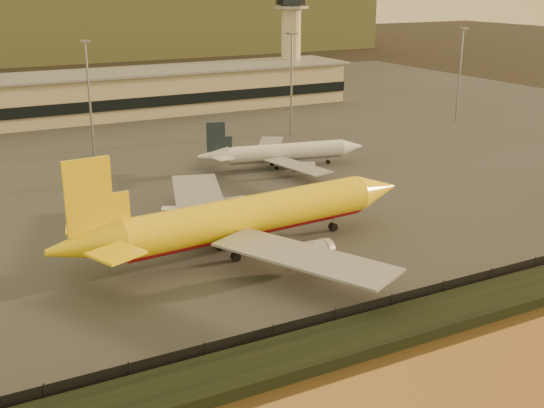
{
  "coord_description": "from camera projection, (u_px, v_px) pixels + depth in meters",
  "views": [
    {
      "loc": [
        -45.04,
        -70.81,
        37.86
      ],
      "look_at": [
        -0.78,
        12.0,
        6.93
      ],
      "focal_mm": 45.0,
      "sensor_mm": 36.0,
      "label": 1
    }
  ],
  "objects": [
    {
      "name": "perimeter_fence",
      "position": [
        378.0,
        307.0,
        80.03
      ],
      "size": [
        300.0,
        0.05,
        2.2
      ],
      "primitive_type": "cube",
      "color": "black",
      "rests_on": "tarmac"
    },
    {
      "name": "gse_vehicle_white",
      "position": [
        175.0,
        213.0,
        112.52
      ],
      "size": [
        4.8,
        3.6,
        1.97
      ],
      "primitive_type": "cube",
      "rotation": [
        0.0,
        0.0,
        -0.42
      ],
      "color": "silver",
      "rests_on": "tarmac"
    },
    {
      "name": "dhl_cargo_jet",
      "position": [
        245.0,
        218.0,
        98.03
      ],
      "size": [
        56.81,
        55.53,
        16.97
      ],
      "rotation": [
        0.0,
        0.0,
        0.07
      ],
      "color": "yellow",
      "rests_on": "tarmac"
    },
    {
      "name": "apron_light_masts",
      "position": [
        203.0,
        82.0,
        155.95
      ],
      "size": [
        152.2,
        12.2,
        25.4
      ],
      "color": "slate",
      "rests_on": "tarmac"
    },
    {
      "name": "tarmac",
      "position": [
        119.0,
        138.0,
        170.87
      ],
      "size": [
        320.0,
        220.0,
        0.2
      ],
      "primitive_type": "cube",
      "color": "#2D2D2D",
      "rests_on": "ground"
    },
    {
      "name": "gse_vehicle_yellow",
      "position": [
        342.0,
        198.0,
        120.84
      ],
      "size": [
        4.01,
        3.0,
        1.64
      ],
      "primitive_type": "cube",
      "rotation": [
        0.0,
        0.0,
        -0.42
      ],
      "color": "yellow",
      "rests_on": "tarmac"
    },
    {
      "name": "ground",
      "position": [
        319.0,
        277.0,
        91.32
      ],
      "size": [
        900.0,
        900.0,
        0.0
      ],
      "primitive_type": "plane",
      "color": "black",
      "rests_on": "ground"
    },
    {
      "name": "white_narrowbody_jet",
      "position": [
        283.0,
        153.0,
        143.21
      ],
      "size": [
        36.24,
        34.87,
        10.46
      ],
      "rotation": [
        0.0,
        0.0,
        -0.19
      ],
      "color": "silver",
      "rests_on": "tarmac"
    },
    {
      "name": "embankment",
      "position": [
        399.0,
        326.0,
        76.86
      ],
      "size": [
        320.0,
        7.0,
        1.4
      ],
      "primitive_type": "cube",
      "color": "black",
      "rests_on": "ground"
    },
    {
      "name": "control_tower",
      "position": [
        291.0,
        31.0,
        225.62
      ],
      "size": [
        11.2,
        11.2,
        35.5
      ],
      "color": "tan",
      "rests_on": "tarmac"
    },
    {
      "name": "terminal_building",
      "position": [
        35.0,
        100.0,
        188.03
      ],
      "size": [
        202.0,
        25.0,
        12.6
      ],
      "color": "tan",
      "rests_on": "tarmac"
    }
  ]
}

